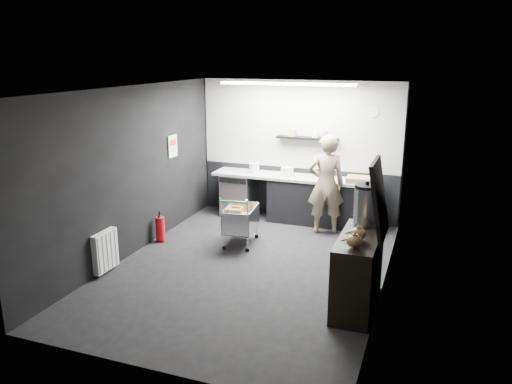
% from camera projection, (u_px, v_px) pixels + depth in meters
% --- Properties ---
extents(floor, '(5.50, 5.50, 0.00)m').
position_uv_depth(floor, '(249.00, 268.00, 7.66)').
color(floor, black).
rests_on(floor, ground).
extents(ceiling, '(5.50, 5.50, 0.00)m').
position_uv_depth(ceiling, '(248.00, 89.00, 6.94)').
color(ceiling, white).
rests_on(ceiling, wall_back).
extents(wall_back, '(5.50, 0.00, 5.50)m').
position_uv_depth(wall_back, '(299.00, 150.00, 9.79)').
color(wall_back, black).
rests_on(wall_back, floor).
extents(wall_front, '(5.50, 0.00, 5.50)m').
position_uv_depth(wall_front, '(147.00, 249.00, 4.81)').
color(wall_front, black).
rests_on(wall_front, floor).
extents(wall_left, '(0.00, 5.50, 5.50)m').
position_uv_depth(wall_left, '(132.00, 172.00, 7.96)').
color(wall_left, black).
rests_on(wall_left, floor).
extents(wall_right, '(0.00, 5.50, 5.50)m').
position_uv_depth(wall_right, '(389.00, 195.00, 6.63)').
color(wall_right, black).
rests_on(wall_right, floor).
extents(kitchen_wall_panel, '(3.95, 0.02, 1.70)m').
position_uv_depth(kitchen_wall_panel, '(299.00, 125.00, 9.64)').
color(kitchen_wall_panel, '#B7B7B3').
rests_on(kitchen_wall_panel, wall_back).
extents(dado_panel, '(3.95, 0.02, 1.00)m').
position_uv_depth(dado_panel, '(297.00, 192.00, 9.99)').
color(dado_panel, black).
rests_on(dado_panel, wall_back).
extents(floating_shelf, '(1.20, 0.22, 0.04)m').
position_uv_depth(floating_shelf, '(307.00, 138.00, 9.53)').
color(floating_shelf, black).
rests_on(floating_shelf, wall_back).
extents(wall_clock, '(0.20, 0.03, 0.20)m').
position_uv_depth(wall_clock, '(373.00, 112.00, 9.08)').
color(wall_clock, silver).
rests_on(wall_clock, wall_back).
extents(poster, '(0.02, 0.30, 0.40)m').
position_uv_depth(poster, '(173.00, 146.00, 9.08)').
color(poster, white).
rests_on(poster, wall_left).
extents(poster_red_band, '(0.02, 0.22, 0.10)m').
position_uv_depth(poster_red_band, '(173.00, 142.00, 9.06)').
color(poster_red_band, red).
rests_on(poster_red_band, poster).
extents(radiator, '(0.10, 0.50, 0.60)m').
position_uv_depth(radiator, '(105.00, 251.00, 7.39)').
color(radiator, silver).
rests_on(radiator, wall_left).
extents(ceiling_strip, '(2.40, 0.20, 0.04)m').
position_uv_depth(ceiling_strip, '(286.00, 84.00, 8.62)').
color(ceiling_strip, white).
rests_on(ceiling_strip, ceiling).
extents(prep_counter, '(3.20, 0.61, 0.90)m').
position_uv_depth(prep_counter, '(300.00, 199.00, 9.68)').
color(prep_counter, black).
rests_on(prep_counter, floor).
extents(person, '(0.77, 0.64, 1.82)m').
position_uv_depth(person, '(326.00, 184.00, 8.95)').
color(person, beige).
rests_on(person, floor).
extents(shopping_cart, '(0.57, 0.87, 0.89)m').
position_uv_depth(shopping_cart, '(241.00, 221.00, 8.51)').
color(shopping_cart, silver).
rests_on(shopping_cart, floor).
extents(sideboard, '(0.55, 1.29, 1.93)m').
position_uv_depth(sideboard, '(360.00, 262.00, 6.36)').
color(sideboard, black).
rests_on(sideboard, floor).
extents(fire_extinguisher, '(0.16, 0.16, 0.52)m').
position_uv_depth(fire_extinguisher, '(160.00, 228.00, 8.67)').
color(fire_extinguisher, red).
rests_on(fire_extinguisher, floor).
extents(cardboard_box, '(0.51, 0.40, 0.10)m').
position_uv_depth(cardboard_box, '(360.00, 180.00, 9.12)').
color(cardboard_box, '#A38757').
rests_on(cardboard_box, prep_counter).
extents(pink_tub, '(0.20, 0.20, 0.20)m').
position_uv_depth(pink_tub, '(254.00, 168.00, 9.85)').
color(pink_tub, white).
rests_on(pink_tub, prep_counter).
extents(white_container, '(0.21, 0.17, 0.18)m').
position_uv_depth(white_container, '(287.00, 172.00, 9.58)').
color(white_container, silver).
rests_on(white_container, prep_counter).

